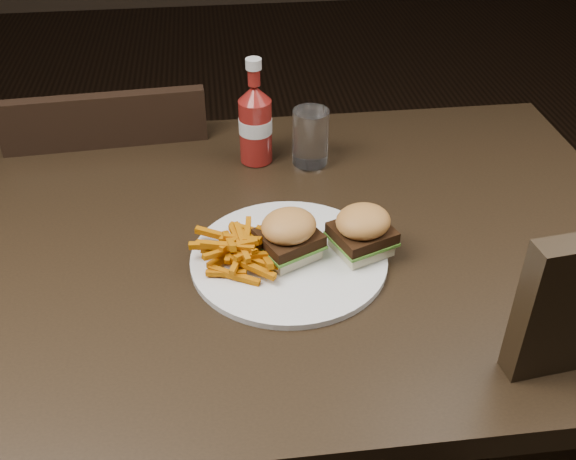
{
  "coord_description": "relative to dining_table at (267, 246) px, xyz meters",
  "views": [
    {
      "loc": [
        -0.07,
        -0.83,
        1.37
      ],
      "look_at": [
        0.03,
        -0.06,
        0.8
      ],
      "focal_mm": 42.0,
      "sensor_mm": 36.0,
      "label": 1
    }
  ],
  "objects": [
    {
      "name": "sandwich_half_a",
      "position": [
        0.03,
        -0.07,
        0.04
      ],
      "size": [
        0.1,
        0.09,
        0.02
      ],
      "primitive_type": "cube",
      "rotation": [
        0.0,
        0.0,
        0.46
      ],
      "color": "beige",
      "rests_on": "plate"
    },
    {
      "name": "dining_table",
      "position": [
        0.0,
        0.0,
        0.0
      ],
      "size": [
        1.2,
        0.8,
        0.04
      ],
      "primitive_type": "cube",
      "color": "black",
      "rests_on": "ground"
    },
    {
      "name": "plate",
      "position": [
        0.03,
        -0.07,
        0.03
      ],
      "size": [
        0.29,
        0.29,
        0.01
      ],
      "primitive_type": "cylinder",
      "color": "white",
      "rests_on": "dining_table"
    },
    {
      "name": "sandwich_half_b",
      "position": [
        0.13,
        -0.07,
        0.04
      ],
      "size": [
        0.09,
        0.09,
        0.02
      ],
      "primitive_type": "cube",
      "rotation": [
        0.0,
        0.0,
        0.37
      ],
      "color": "beige",
      "rests_on": "plate"
    },
    {
      "name": "chair_far",
      "position": [
        -0.28,
        0.5,
        -0.3
      ],
      "size": [
        0.42,
        0.42,
        0.04
      ],
      "primitive_type": "cube",
      "rotation": [
        0.0,
        0.0,
        3.21
      ],
      "color": "black",
      "rests_on": "ground"
    },
    {
      "name": "tumbler",
      "position": [
        0.1,
        0.21,
        0.08
      ],
      "size": [
        0.08,
        0.08,
        0.1
      ],
      "primitive_type": "cylinder",
      "rotation": [
        0.0,
        0.0,
        0.25
      ],
      "color": "white",
      "rests_on": "dining_table"
    },
    {
      "name": "ketchup_bottle",
      "position": [
        0.0,
        0.23,
        0.08
      ],
      "size": [
        0.07,
        0.07,
        0.12
      ],
      "primitive_type": "cylinder",
      "rotation": [
        0.0,
        0.0,
        -0.34
      ],
      "color": "maroon",
      "rests_on": "dining_table"
    },
    {
      "name": "fries_pile",
      "position": [
        -0.04,
        -0.06,
        0.05
      ],
      "size": [
        0.12,
        0.12,
        0.05
      ],
      "primitive_type": null,
      "rotation": [
        0.0,
        0.0,
        0.05
      ],
      "color": "#AD6E05",
      "rests_on": "plate"
    }
  ]
}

